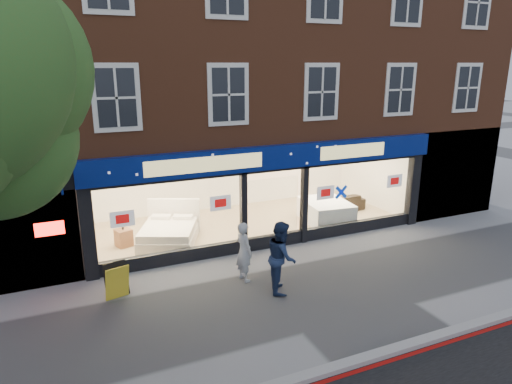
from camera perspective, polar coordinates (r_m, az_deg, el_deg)
ground at (r=12.26m, az=8.70°, el=-11.78°), size 120.00×120.00×0.00m
kerb_line at (r=10.17m, az=18.57°, el=-18.75°), size 60.00×0.10×0.01m
kerb_stone at (r=10.26m, az=17.82°, el=-17.98°), size 60.00×0.25×0.12m
showroom_floor at (r=16.51m, az=-1.07°, el=-3.98°), size 11.00×4.50×0.10m
building at (r=17.13m, az=-3.55°, el=19.23°), size 19.00×8.26×10.30m
display_bed at (r=14.91m, az=-10.80°, el=-4.93°), size 2.41×2.59×1.17m
bedside_table at (r=14.93m, az=-16.21°, el=-5.50°), size 0.56×0.56×0.55m
mattress_stack at (r=16.71m, az=8.70°, el=-2.37°), size 1.70×2.05×0.75m
sofa at (r=17.94m, az=10.11°, el=-1.38°), size 2.21×1.00×0.63m
a_board at (r=11.98m, az=-17.01°, el=-10.60°), size 0.66×0.50×0.90m
pedestrian_grey at (r=12.21m, az=-1.53°, el=-7.45°), size 0.50×0.66×1.63m
pedestrian_blue at (r=11.64m, az=3.21°, el=-8.08°), size 0.98×1.10×1.86m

